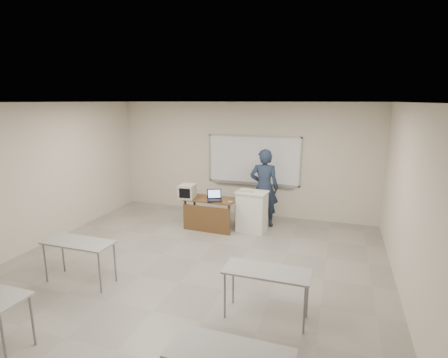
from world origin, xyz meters
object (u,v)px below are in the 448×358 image
(instructor_desk, at_px, (209,209))
(presenter, at_px, (264,188))
(whiteboard, at_px, (254,161))
(laptop, at_px, (215,198))
(podium, at_px, (252,211))
(keyboard, at_px, (245,192))
(mouse, at_px, (230,202))
(crt_monitor, at_px, (187,191))

(instructor_desk, xyz_separation_m, presenter, (1.16, 0.72, 0.45))
(whiteboard, distance_m, laptop, 1.72)
(podium, relative_size, keyboard, 2.26)
(keyboard, bearing_deg, presenter, 52.65)
(presenter, bearing_deg, mouse, 47.63)
(crt_monitor, height_order, mouse, crt_monitor)
(whiteboard, distance_m, instructor_desk, 1.90)
(podium, height_order, presenter, presenter)
(crt_monitor, xyz_separation_m, presenter, (1.71, 0.73, 0.05))
(whiteboard, relative_size, podium, 2.56)
(whiteboard, xyz_separation_m, podium, (0.28, -1.23, -0.99))
(podium, height_order, keyboard, keyboard)
(podium, bearing_deg, crt_monitor, -165.27)
(instructor_desk, height_order, laptop, laptop)
(crt_monitor, height_order, keyboard, crt_monitor)
(podium, distance_m, keyboard, 0.53)
(whiteboard, bearing_deg, presenter, -58.88)
(podium, bearing_deg, mouse, -136.90)
(laptop, xyz_separation_m, keyboard, (0.67, 0.14, 0.17))
(instructor_desk, distance_m, podium, 1.01)
(instructor_desk, bearing_deg, whiteboard, 67.22)
(laptop, bearing_deg, whiteboard, 47.49)
(presenter, bearing_deg, laptop, 30.89)
(whiteboard, relative_size, keyboard, 5.80)
(laptop, bearing_deg, podium, -5.03)
(instructor_desk, bearing_deg, mouse, -6.91)
(podium, relative_size, mouse, 9.15)
(crt_monitor, bearing_deg, presenter, 18.70)
(whiteboard, height_order, mouse, whiteboard)
(whiteboard, height_order, laptop, whiteboard)
(whiteboard, height_order, podium, whiteboard)
(instructor_desk, distance_m, presenter, 1.43)
(laptop, height_order, keyboard, laptop)
(laptop, distance_m, keyboard, 0.70)
(laptop, xyz_separation_m, mouse, (0.39, -0.08, -0.04))
(instructor_desk, relative_size, laptop, 3.69)
(crt_monitor, distance_m, mouse, 1.11)
(whiteboard, xyz_separation_m, laptop, (-0.54, -1.49, -0.67))
(keyboard, bearing_deg, whiteboard, 87.05)
(laptop, bearing_deg, keyboard, -10.82)
(keyboard, relative_size, presenter, 0.22)
(keyboard, bearing_deg, instructor_desk, -179.92)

